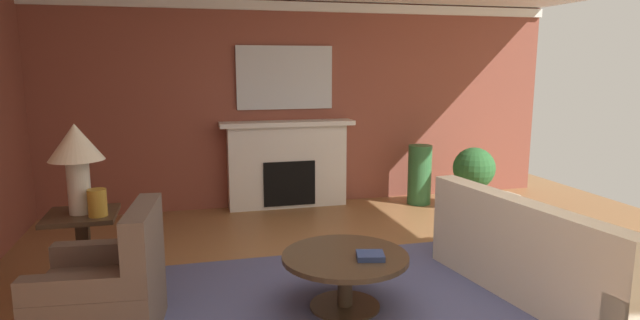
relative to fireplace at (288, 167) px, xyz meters
The scene contains 15 objects.
ground_plane 3.21m from the fireplace, 86.21° to the right, with size 8.80×8.80×0.00m, color olive.
wall_fireplace 0.87m from the fireplace, 45.19° to the left, with size 7.37×0.12×2.76m, color brown.
crown_moulding 2.13m from the fireplace, 31.98° to the left, with size 7.37×0.08×0.12m, color white.
area_rug 3.20m from the fireplace, 92.83° to the right, with size 3.13×2.53×0.01m, color #4C517A.
fireplace is the anchor object (origin of this frame).
mantel_mirror 1.20m from the fireplace, 90.00° to the left, with size 1.30×0.04×0.84m, color silver.
sofa 3.68m from the fireplace, 64.97° to the right, with size 1.18×2.20×0.85m.
armchair_near_window 3.70m from the fireplace, 121.35° to the right, with size 0.88×0.88×0.95m.
coffee_table 3.16m from the fireplace, 92.83° to the right, with size 1.00×1.00×0.45m.
side_table 3.19m from the fireplace, 133.59° to the right, with size 0.56×0.56×0.70m.
table_lamp 3.26m from the fireplace, 133.59° to the right, with size 0.44×0.44×0.75m.
vase_on_side_table 3.19m from the fireplace, 130.13° to the right, with size 0.15×0.15×0.22m, color #B7892D.
vase_tall_corner 1.84m from the fireplace, ahead, with size 0.33×0.33×0.83m, color #33703D.
book_red_cover 3.28m from the fireplace, 89.91° to the right, with size 0.21×0.19×0.04m, color navy.
potted_plant 2.51m from the fireplace, 16.32° to the right, with size 0.56×0.56×0.83m.
Camera 1 is at (-1.54, -3.75, 1.91)m, focal length 29.59 mm.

